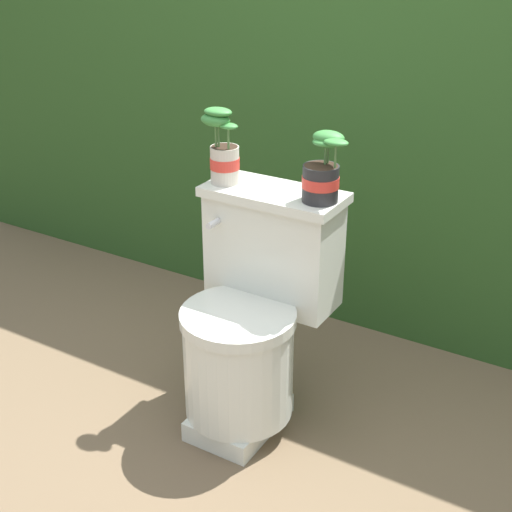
{
  "coord_description": "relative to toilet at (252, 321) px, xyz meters",
  "views": [
    {
      "loc": [
        0.97,
        -1.55,
        1.53
      ],
      "look_at": [
        -0.05,
        0.15,
        0.58
      ],
      "focal_mm": 50.0,
      "sensor_mm": 36.0,
      "label": 1
    }
  ],
  "objects": [
    {
      "name": "hedge_backdrop",
      "position": [
        0.05,
        1.02,
        0.39
      ],
      "size": [
        4.26,
        0.63,
        1.5
      ],
      "color": "#284C1E",
      "rests_on": "ground"
    },
    {
      "name": "potted_plant_midleft",
      "position": [
        0.17,
        0.13,
        0.49
      ],
      "size": [
        0.14,
        0.12,
        0.21
      ],
      "color": "#262628",
      "rests_on": "toilet"
    },
    {
      "name": "potted_plant_left",
      "position": [
        -0.17,
        0.11,
        0.5
      ],
      "size": [
        0.13,
        0.1,
        0.24
      ],
      "color": "beige",
      "rests_on": "toilet"
    },
    {
      "name": "ground_plane",
      "position": [
        0.05,
        -0.12,
        -0.36
      ],
      "size": [
        12.0,
        12.0,
        0.0
      ],
      "primitive_type": "plane",
      "color": "brown"
    },
    {
      "name": "toilet",
      "position": [
        0.0,
        0.0,
        0.0
      ],
      "size": [
        0.45,
        0.5,
        0.76
      ],
      "color": "silver",
      "rests_on": "ground"
    }
  ]
}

